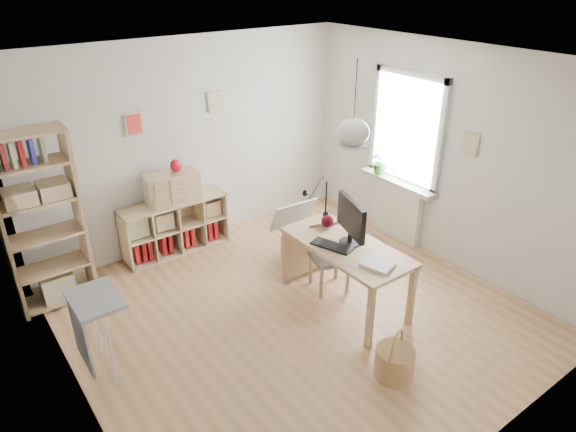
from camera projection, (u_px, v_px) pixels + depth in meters
ground at (297, 313)px, 5.66m from camera, size 4.50×4.50×0.00m
room_shell at (353, 132)px, 4.95m from camera, size 4.50×4.50×4.50m
window_unit at (407, 129)px, 6.58m from camera, size 0.07×1.16×1.46m
radiator at (397, 210)px, 7.07m from camera, size 0.10×0.80×0.80m
windowsill at (397, 182)px, 6.85m from camera, size 0.22×1.20×0.06m
desk at (346, 252)px, 5.55m from camera, size 0.70×1.50×0.75m
cube_shelf at (173, 230)px, 6.77m from camera, size 1.40×0.38×0.72m
tall_bookshelf at (40, 215)px, 5.38m from camera, size 0.80×0.38×2.00m
side_table at (90, 317)px, 4.53m from camera, size 0.40×0.55×0.85m
chair at (328, 253)px, 5.94m from camera, size 0.48×0.48×0.78m
wicker_basket at (394, 362)px, 4.74m from camera, size 0.37×0.37×0.51m
storage_chest at (308, 241)px, 6.65m from camera, size 0.67×0.75×0.68m
monitor at (351, 220)px, 5.41m from camera, size 0.23×0.57×0.51m
keyboard at (332, 246)px, 5.46m from camera, size 0.31×0.48×0.02m
task_lamp at (315, 198)px, 5.83m from camera, size 0.44×0.16×0.47m
yarn_ball at (327, 221)px, 5.85m from camera, size 0.14×0.14×0.14m
paper_tray at (378, 265)px, 5.12m from camera, size 0.31×0.35×0.03m
drawer_chest at (172, 188)px, 6.48m from camera, size 0.70×0.38×0.38m
red_vase at (176, 166)px, 6.40m from camera, size 0.14×0.14×0.17m
potted_plant at (381, 162)px, 6.98m from camera, size 0.33×0.30×0.34m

